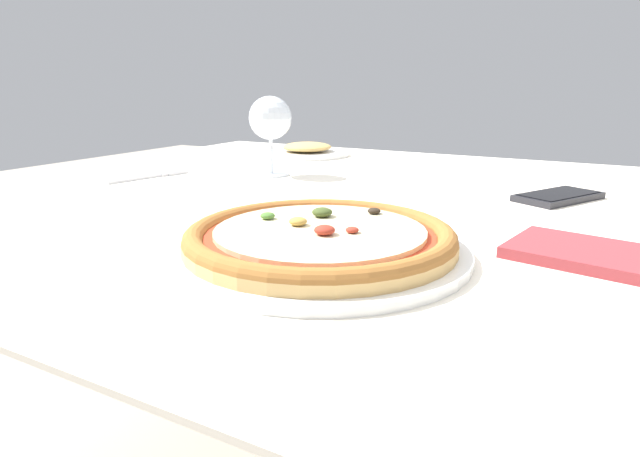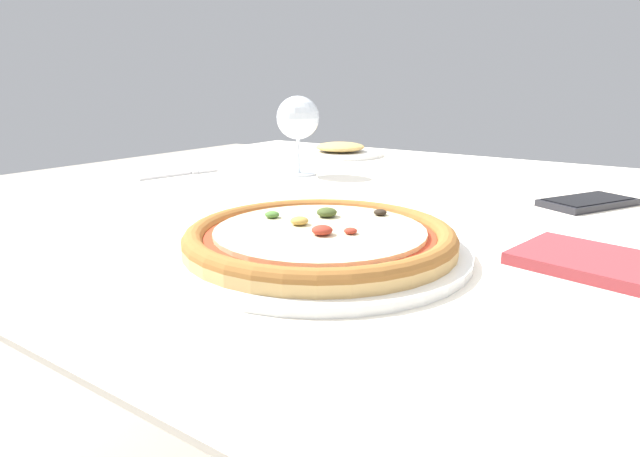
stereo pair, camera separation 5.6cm
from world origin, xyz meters
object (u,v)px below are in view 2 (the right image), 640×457
Objects in this scene: cell_phone at (588,202)px; pizza_plate at (320,240)px; side_plate at (340,151)px; dining_table at (339,237)px; fork at (180,174)px; wine_glass_far_left at (298,120)px.

pizza_plate is at bearing -114.62° from cell_phone.
cell_phone is 0.66m from side_plate.
dining_table is 0.35m from pizza_plate.
dining_table is 5.76× the size of side_plate.
fork is at bearing 153.40° from pizza_plate.
pizza_plate is 1.98× the size of cell_phone.
dining_table is 0.39m from cell_phone.
fork is 0.81× the size of side_plate.
cell_phone is (0.52, 0.03, -0.10)m from wine_glass_far_left.
pizza_plate is 0.80m from side_plate.
dining_table is 7.88× the size of wine_glass_far_left.
pizza_plate is (0.16, -0.29, 0.09)m from dining_table.
wine_glass_far_left reaches higher than side_plate.
side_plate is at bearing 106.51° from wine_glass_far_left.
side_plate is (0.10, 0.42, 0.01)m from fork.
dining_table is at bearing -32.45° from wine_glass_far_left.
cell_phone is at bearing 13.02° from fork.
pizza_plate is at bearing -50.45° from wine_glass_far_left.
wine_glass_far_left is (-0.33, 0.40, 0.09)m from pizza_plate.
fork is (-0.35, -0.03, 0.08)m from dining_table.
side_plate is at bearing 122.56° from dining_table.
cell_phone is at bearing -23.19° from side_plate.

